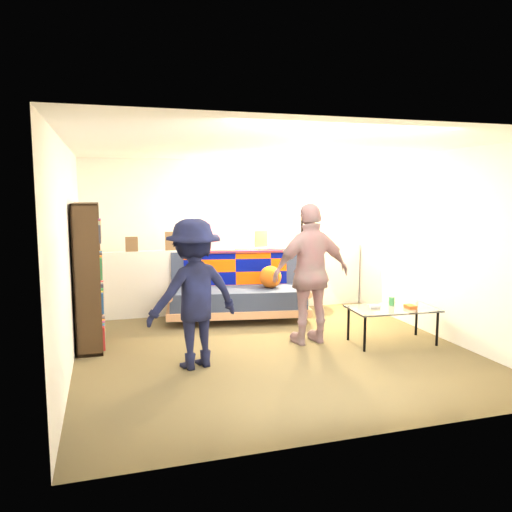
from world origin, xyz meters
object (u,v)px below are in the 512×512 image
Objects in this scene: coffee_table at (393,310)px; person_left at (194,294)px; person_right at (311,274)px; futon_sofa at (238,291)px; bookshelf at (88,281)px; floor_lamp at (301,238)px.

coffee_table is 0.69× the size of person_left.
futon_sofa is at bearing -74.00° from person_right.
coffee_table is 1.12m from person_right.
futon_sofa is 1.24× the size of bookshelf.
futon_sofa is 1.24× the size of person_right.
coffee_table is at bearing -76.89° from floor_lamp.
coffee_table is at bearing 157.31° from person_right.
bookshelf is at bearing -158.86° from futon_sofa.
person_left is at bearing 10.32° from person_right.
person_right is (-0.97, 0.31, 0.45)m from coffee_table.
person_left is at bearing -134.85° from floor_lamp.
person_left is at bearing -117.73° from futon_sofa.
floor_lamp reaches higher than futon_sofa.
person_left is (-2.06, -2.07, -0.36)m from floor_lamp.
person_right is at bearing 178.71° from person_left.
bookshelf is 1.00× the size of person_right.
bookshelf reaches higher than floor_lamp.
person_right reaches higher than floor_lamp.
bookshelf is 1.09× the size of person_left.
bookshelf is at bearing 165.38° from coffee_table.
person_left is (1.10, -1.06, -0.02)m from bookshelf.
bookshelf reaches higher than person_left.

